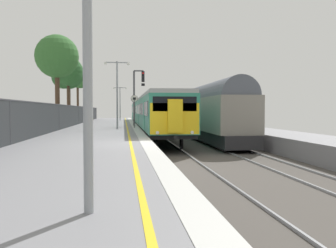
{
  "coord_description": "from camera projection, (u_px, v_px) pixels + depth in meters",
  "views": [
    {
      "loc": [
        -0.65,
        -15.96,
        1.47
      ],
      "look_at": [
        1.88,
        4.53,
        0.69
      ],
      "focal_mm": 38.52,
      "sensor_mm": 36.0,
      "label": 1
    }
  ],
  "objects": [
    {
      "name": "ground",
      "position": [
        197.0,
        156.0,
        16.31
      ],
      "size": [
        17.4,
        110.0,
        1.21
      ],
      "color": "gray"
    },
    {
      "name": "commuter_train_at_platform",
      "position": [
        149.0,
        112.0,
        39.03
      ],
      "size": [
        2.83,
        40.06,
        3.81
      ],
      "color": "#2D846B",
      "rests_on": "ground"
    },
    {
      "name": "freight_train_adjacent_track",
      "position": [
        173.0,
        111.0,
        49.15
      ],
      "size": [
        2.6,
        58.61,
        4.48
      ],
      "color": "#232326",
      "rests_on": "ground"
    },
    {
      "name": "signal_gantry",
      "position": [
        137.0,
        91.0,
        34.1
      ],
      "size": [
        1.1,
        0.24,
        5.27
      ],
      "color": "#47474C",
      "rests_on": "ground"
    },
    {
      "name": "speed_limit_sign",
      "position": [
        134.0,
        107.0,
        30.08
      ],
      "size": [
        0.59,
        0.08,
        2.75
      ],
      "color": "#59595B",
      "rests_on": "ground"
    },
    {
      "name": "platform_lamp_mid",
      "position": [
        117.0,
        89.0,
        28.8
      ],
      "size": [
        2.0,
        0.2,
        5.39
      ],
      "color": "#93999E",
      "rests_on": "ground"
    },
    {
      "name": "platform_lamp_far",
      "position": [
        120.0,
        100.0,
        52.58
      ],
      "size": [
        2.0,
        0.2,
        4.88
      ],
      "color": "#93999E",
      "rests_on": "ground"
    },
    {
      "name": "platform_back_fence",
      "position": [
        10.0,
        121.0,
        15.26
      ],
      "size": [
        0.07,
        99.0,
        1.94
      ],
      "color": "#282B2D",
      "rests_on": "ground"
    },
    {
      "name": "background_tree_left",
      "position": [
        69.0,
        73.0,
        36.98
      ],
      "size": [
        3.0,
        3.0,
        7.01
      ],
      "color": "#473323",
      "rests_on": "ground"
    },
    {
      "name": "background_tree_centre",
      "position": [
        67.0,
        75.0,
        41.9
      ],
      "size": [
        3.65,
        3.65,
        7.58
      ],
      "color": "#473323",
      "rests_on": "ground"
    },
    {
      "name": "background_tree_right",
      "position": [
        56.0,
        58.0,
        30.13
      ],
      "size": [
        3.62,
        3.62,
        7.81
      ],
      "color": "#473323",
      "rests_on": "ground"
    },
    {
      "name": "background_tree_back",
      "position": [
        79.0,
        78.0,
        54.1
      ],
      "size": [
        3.38,
        3.3,
        8.17
      ],
      "color": "#473323",
      "rests_on": "ground"
    }
  ]
}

